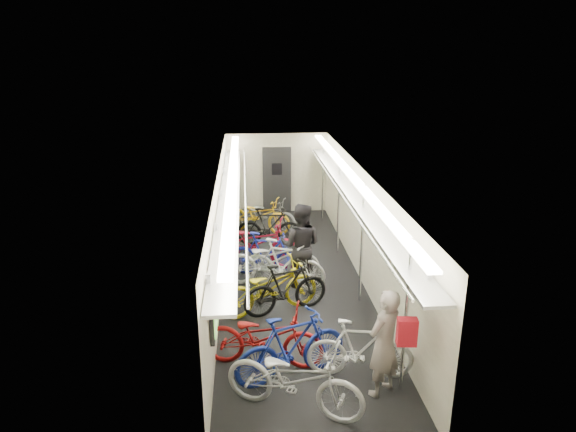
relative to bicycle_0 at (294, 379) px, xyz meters
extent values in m
plane|color=black|center=(0.35, 4.12, -0.52)|extent=(10.00, 10.00, 0.00)
plane|color=white|center=(0.35, 4.12, 1.88)|extent=(10.00, 10.00, 0.00)
plane|color=beige|center=(-1.15, 4.12, 0.68)|extent=(0.00, 10.00, 10.00)
plane|color=beige|center=(1.85, 4.12, 0.68)|extent=(0.00, 10.00, 10.00)
plane|color=beige|center=(0.35, 9.12, 0.68)|extent=(3.00, 0.00, 3.00)
plane|color=beige|center=(0.35, -0.88, 0.68)|extent=(3.00, 0.00, 3.00)
cube|color=black|center=(-1.11, 0.92, 0.73)|extent=(0.06, 1.10, 0.80)
cube|color=#7DC757|center=(-1.07, 0.92, 0.73)|extent=(0.02, 0.96, 0.66)
cube|color=black|center=(-1.11, 3.12, 0.73)|extent=(0.06, 1.10, 0.80)
cube|color=#7DC757|center=(-1.07, 3.12, 0.73)|extent=(0.02, 0.96, 0.66)
cube|color=black|center=(-1.11, 5.32, 0.73)|extent=(0.06, 1.10, 0.80)
cube|color=#7DC757|center=(-1.07, 5.32, 0.73)|extent=(0.02, 0.96, 0.66)
cube|color=black|center=(-1.11, 7.52, 0.73)|extent=(0.06, 1.10, 0.80)
cube|color=#7DC757|center=(-1.07, 7.52, 0.73)|extent=(0.02, 0.96, 0.66)
cube|color=yellow|center=(-1.10, 2.02, 0.78)|extent=(0.02, 0.22, 0.30)
cube|color=yellow|center=(-1.10, 4.22, 0.78)|extent=(0.02, 0.22, 0.30)
cube|color=yellow|center=(-1.10, 6.42, 0.78)|extent=(0.02, 0.22, 0.30)
cube|color=black|center=(0.35, 9.06, 0.48)|extent=(0.85, 0.08, 2.00)
cube|color=#999BA0|center=(-0.93, 4.12, 1.40)|extent=(0.40, 9.70, 0.05)
cube|color=#999BA0|center=(1.63, 4.12, 1.40)|extent=(0.40, 9.70, 0.05)
cylinder|color=silver|center=(-0.60, 4.12, 1.50)|extent=(0.04, 9.70, 0.04)
cylinder|color=silver|center=(1.30, 4.12, 1.50)|extent=(0.04, 9.70, 0.04)
cube|color=white|center=(-0.85, 4.12, 1.82)|extent=(0.18, 9.60, 0.04)
cube|color=white|center=(1.55, 4.12, 1.82)|extent=(0.18, 9.60, 0.04)
cylinder|color=silver|center=(1.60, 0.32, 0.68)|extent=(0.05, 0.05, 2.38)
cylinder|color=silver|center=(1.60, 3.12, 0.68)|extent=(0.05, 0.05, 2.38)
cylinder|color=silver|center=(1.60, 5.62, 0.68)|extent=(0.05, 0.05, 2.38)
cylinder|color=silver|center=(1.60, 8.12, 0.68)|extent=(0.05, 0.05, 2.38)
imported|color=#B0B1B5|center=(0.00, 0.00, 0.00)|extent=(2.10, 1.46, 1.04)
imported|color=navy|center=(0.02, 0.74, 0.02)|extent=(1.88, 1.13, 1.09)
imported|color=maroon|center=(-0.38, 1.13, -0.02)|extent=(2.02, 1.07, 1.01)
imported|color=black|center=(0.11, 2.79, -0.02)|extent=(1.75, 0.98, 1.01)
imported|color=gold|center=(-0.20, 2.83, -0.01)|extent=(2.06, 1.27, 1.02)
imported|color=silver|center=(0.16, 3.85, 0.01)|extent=(1.84, 1.12, 1.07)
imported|color=#B9B8BD|center=(-0.08, 4.08, 0.01)|extent=(2.07, 0.82, 1.07)
imported|color=#1A249C|center=(-0.18, 4.50, -0.02)|extent=(1.73, 0.86, 1.00)
imported|color=maroon|center=(-0.42, 5.03, 0.04)|extent=(2.28, 1.32, 1.13)
imported|color=black|center=(-0.02, 6.27, -0.02)|extent=(1.71, 0.66, 1.00)
imported|color=yellow|center=(-0.28, 7.30, -0.04)|extent=(1.94, 1.30, 0.97)
imported|color=white|center=(1.06, 0.69, -0.04)|extent=(1.67, 0.72, 0.97)
imported|color=slate|center=(-0.05, 7.47, -0.07)|extent=(1.80, 1.24, 0.90)
imported|color=gray|center=(1.30, 0.29, 0.30)|extent=(0.72, 0.67, 1.64)
imported|color=black|center=(0.51, 3.94, 0.38)|extent=(1.04, 0.91, 1.80)
cube|color=#AF111E|center=(1.46, -0.18, 0.76)|extent=(0.27, 0.17, 0.38)
camera|label=1|loc=(-0.59, -5.90, 4.29)|focal=32.00mm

